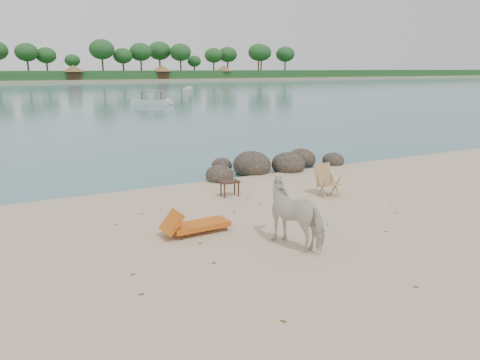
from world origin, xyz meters
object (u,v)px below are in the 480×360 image
object	(u,v)px
boulders	(270,165)
side_table	(230,189)
cow	(298,214)
deck_chair	(329,181)
lounge_chair	(200,223)

from	to	relation	value
boulders	side_table	world-z (taller)	boulders
cow	deck_chair	bearing A→B (deg)	-153.90
lounge_chair	cow	bearing A→B (deg)	-48.87
boulders	side_table	size ratio (longest dim) A/B	10.85
side_table	lounge_chair	distance (m)	3.39
side_table	deck_chair	world-z (taller)	deck_chair
cow	lounge_chair	bearing A→B (deg)	-62.31
boulders	cow	xyz separation A→B (m)	(-3.61, -7.07, 0.52)
boulders	lounge_chair	bearing A→B (deg)	-134.55
side_table	lounge_chair	size ratio (longest dim) A/B	0.32
deck_chair	side_table	bearing A→B (deg)	154.72
lounge_chair	deck_chair	size ratio (longest dim) A/B	1.84
cow	lounge_chair	world-z (taller)	cow
boulders	deck_chair	bearing A→B (deg)	-95.50
boulders	cow	world-z (taller)	cow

